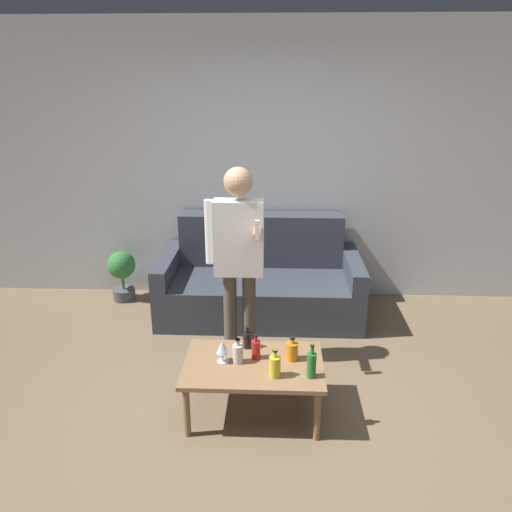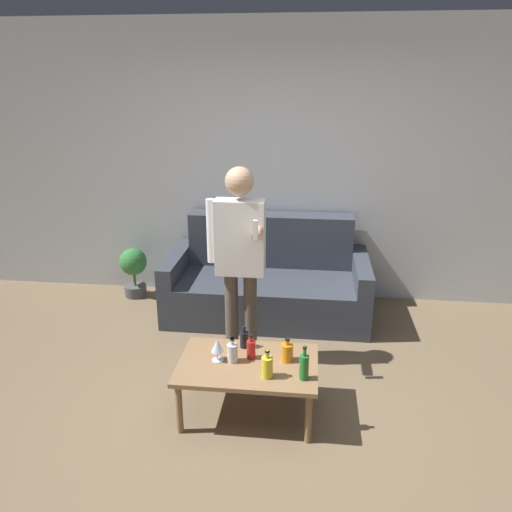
% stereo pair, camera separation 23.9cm
% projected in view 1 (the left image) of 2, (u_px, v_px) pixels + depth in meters
% --- Properties ---
extents(ground_plane, '(16.00, 16.00, 0.00)m').
position_uv_depth(ground_plane, '(269.00, 440.00, 3.15)').
color(ground_plane, '#756047').
extents(wall_back, '(8.00, 0.06, 2.70)m').
position_uv_depth(wall_back, '(275.00, 165.00, 4.89)').
color(wall_back, silver).
rests_on(wall_back, ground_plane).
extents(couch, '(1.88, 0.95, 0.91)m').
position_uv_depth(couch, '(260.00, 280.00, 4.82)').
color(couch, '#383D47').
rests_on(couch, ground_plane).
extents(coffee_table, '(0.92, 0.60, 0.39)m').
position_uv_depth(coffee_table, '(253.00, 369.00, 3.30)').
color(coffee_table, '#8E6B47').
rests_on(coffee_table, ground_plane).
extents(bottle_orange, '(0.07, 0.07, 0.19)m').
position_uv_depth(bottle_orange, '(275.00, 366.00, 3.12)').
color(bottle_orange, yellow).
rests_on(bottle_orange, coffee_table).
extents(bottle_green, '(0.06, 0.06, 0.16)m').
position_uv_depth(bottle_green, '(247.00, 339.00, 3.46)').
color(bottle_green, black).
rests_on(bottle_green, coffee_table).
extents(bottle_dark, '(0.06, 0.06, 0.17)m').
position_uv_depth(bottle_dark, '(256.00, 349.00, 3.33)').
color(bottle_dark, '#B21E1E').
rests_on(bottle_dark, coffee_table).
extents(bottle_yellow, '(0.06, 0.06, 0.23)m').
position_uv_depth(bottle_yellow, '(312.00, 364.00, 3.11)').
color(bottle_yellow, '#23752D').
rests_on(bottle_yellow, coffee_table).
extents(bottle_red, '(0.07, 0.07, 0.17)m').
position_uv_depth(bottle_red, '(238.00, 353.00, 3.28)').
color(bottle_red, silver).
rests_on(bottle_red, coffee_table).
extents(bottle_clear, '(0.08, 0.08, 0.17)m').
position_uv_depth(bottle_clear, '(292.00, 351.00, 3.31)').
color(bottle_clear, orange).
rests_on(bottle_clear, coffee_table).
extents(wine_glass_near, '(0.08, 0.08, 0.16)m').
position_uv_depth(wine_glass_near, '(222.00, 348.00, 3.27)').
color(wine_glass_near, silver).
rests_on(wine_glass_near, coffee_table).
extents(person_standing_front, '(0.43, 0.40, 1.57)m').
position_uv_depth(person_standing_front, '(238.00, 252.00, 3.72)').
color(person_standing_front, brown).
rests_on(person_standing_front, ground_plane).
extents(potted_plant, '(0.28, 0.28, 0.52)m').
position_uv_depth(potted_plant, '(122.00, 271.00, 5.05)').
color(potted_plant, '#4C4C51').
rests_on(potted_plant, ground_plane).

